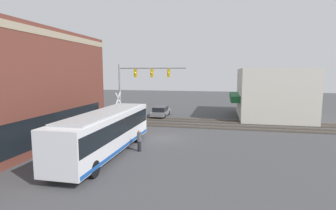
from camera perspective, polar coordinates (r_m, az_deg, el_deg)
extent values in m
plane|color=#424244|center=(24.01, -1.46, -7.18)|extent=(120.00, 120.00, 0.00)
cube|color=brown|center=(26.03, -32.12, 3.31)|extent=(16.00, 10.34, 9.39)
cube|color=gray|center=(22.98, -23.53, 13.80)|extent=(16.20, 0.36, 0.50)
cube|color=black|center=(23.13, -22.44, -3.97)|extent=(13.44, 0.12, 2.20)
cube|color=beige|center=(37.23, 21.68, 2.43)|extent=(11.42, 8.42, 6.40)
cube|color=#19592D|center=(36.78, 14.30, 1.72)|extent=(8.00, 1.20, 0.80)
cube|color=silver|center=(19.47, -13.37, -5.55)|extent=(11.78, 2.55, 2.61)
cube|color=black|center=(19.39, -13.40, -4.43)|extent=(11.54, 2.59, 1.09)
cube|color=#194CA5|center=(19.75, -13.27, -8.76)|extent=(11.54, 2.58, 0.24)
cube|color=#A5A8AA|center=(19.22, -13.48, -1.58)|extent=(10.01, 2.17, 0.12)
cylinder|color=black|center=(23.04, -9.34, -6.61)|extent=(1.00, 2.57, 1.00)
cylinder|color=black|center=(16.35, -19.50, -12.72)|extent=(1.00, 2.57, 1.00)
cylinder|color=gray|center=(29.71, -10.42, 2.13)|extent=(0.20, 0.20, 6.80)
cylinder|color=gray|center=(28.40, -3.56, 8.07)|extent=(0.16, 7.41, 0.16)
cube|color=gold|center=(28.94, -7.11, 6.92)|extent=(0.30, 0.27, 0.90)
sphere|color=yellow|center=(28.79, -7.22, 6.92)|extent=(0.20, 0.20, 0.20)
cube|color=gold|center=(28.39, -3.55, 6.96)|extent=(0.30, 0.27, 0.90)
sphere|color=yellow|center=(28.23, -3.64, 6.96)|extent=(0.20, 0.20, 0.20)
cube|color=gold|center=(27.96, 0.14, 6.97)|extent=(0.30, 0.27, 0.90)
sphere|color=yellow|center=(27.80, 0.07, 6.97)|extent=(0.20, 0.20, 0.20)
cylinder|color=gray|center=(29.10, -10.73, -1.16)|extent=(0.14, 0.14, 3.60)
cube|color=white|center=(28.94, -10.79, 1.39)|extent=(1.41, 0.06, 1.41)
cube|color=white|center=(28.94, -10.79, 1.39)|extent=(1.41, 0.06, 1.41)
cylinder|color=#38383A|center=(29.03, -10.75, -0.18)|extent=(0.08, 0.90, 0.08)
sphere|color=red|center=(28.82, -9.96, -0.22)|extent=(0.28, 0.28, 0.28)
sphere|color=red|center=(29.16, -11.60, -0.17)|extent=(0.28, 0.28, 0.28)
cube|color=#332D28|center=(29.73, 1.23, -4.35)|extent=(2.60, 60.00, 0.03)
cube|color=#6B6056|center=(29.02, 0.96, -4.51)|extent=(0.07, 60.00, 0.15)
cube|color=#6B6056|center=(30.41, 1.48, -3.97)|extent=(0.07, 60.00, 0.15)
cube|color=#332D28|center=(32.82, 2.27, -3.26)|extent=(2.60, 60.00, 0.03)
cube|color=#6B6056|center=(32.11, 2.05, -3.38)|extent=(0.07, 60.00, 0.15)
cube|color=#6B6056|center=(33.51, 2.47, -2.94)|extent=(0.07, 60.00, 0.15)
cube|color=slate|center=(35.51, -1.56, -1.66)|extent=(4.69, 1.80, 0.49)
cube|color=black|center=(35.21, -1.66, -0.84)|extent=(2.58, 1.62, 0.61)
cylinder|color=black|center=(36.94, -1.04, -1.60)|extent=(0.64, 1.82, 0.64)
cylinder|color=black|center=(34.15, -2.13, -2.33)|extent=(0.64, 1.82, 0.64)
cylinder|color=black|center=(20.12, -6.24, -8.91)|extent=(0.28, 0.28, 0.79)
cylinder|color=#4C4C51|center=(19.94, -6.27, -6.92)|extent=(0.34, 0.34, 0.66)
sphere|color=tan|center=(19.84, -6.29, -5.70)|extent=(0.21, 0.21, 0.21)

